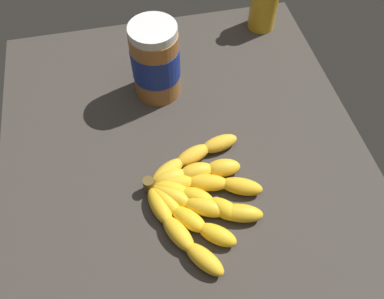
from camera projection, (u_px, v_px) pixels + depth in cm
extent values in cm
cube|color=#38332D|center=(185.00, 158.00, 77.87)|extent=(80.51, 69.41, 4.35)
ellipsoid|color=gold|center=(160.00, 206.00, 67.92)|extent=(8.07, 4.97, 3.08)
ellipsoid|color=gold|center=(178.00, 234.00, 65.09)|extent=(8.11, 6.11, 3.08)
ellipsoid|color=gold|center=(204.00, 259.00, 62.67)|extent=(7.84, 7.02, 3.08)
ellipsoid|color=yellow|center=(165.00, 201.00, 68.50)|extent=(7.36, 6.24, 3.06)
ellipsoid|color=yellow|center=(189.00, 219.00, 66.53)|extent=(7.08, 6.82, 3.06)
ellipsoid|color=yellow|center=(217.00, 235.00, 64.97)|extent=(6.60, 7.22, 3.06)
ellipsoid|color=gold|center=(172.00, 196.00, 69.00)|extent=(7.25, 7.98, 3.17)
ellipsoid|color=gold|center=(205.00, 207.00, 67.77)|extent=(6.42, 8.26, 3.17)
ellipsoid|color=gold|center=(240.00, 213.00, 67.12)|extent=(5.39, 8.27, 3.17)
ellipsoid|color=yellow|center=(171.00, 190.00, 69.64)|extent=(5.52, 7.01, 3.18)
ellipsoid|color=yellow|center=(198.00, 197.00, 68.80)|extent=(6.15, 6.96, 3.18)
ellipsoid|color=yellow|center=(224.00, 209.00, 67.53)|extent=(6.61, 6.72, 3.18)
ellipsoid|color=gold|center=(174.00, 183.00, 70.44)|extent=(3.90, 7.79, 3.05)
ellipsoid|color=gold|center=(208.00, 183.00, 70.51)|extent=(4.91, 8.02, 3.05)
ellipsoid|color=gold|center=(242.00, 186.00, 70.09)|extent=(5.82, 8.08, 3.05)
ellipsoid|color=gold|center=(170.00, 178.00, 70.88)|extent=(4.11, 6.58, 3.27)
ellipsoid|color=gold|center=(197.00, 172.00, 71.69)|extent=(3.36, 6.23, 3.27)
ellipsoid|color=gold|center=(223.00, 168.00, 72.15)|extent=(3.93, 6.51, 3.27)
ellipsoid|color=gold|center=(168.00, 171.00, 71.88)|extent=(6.20, 7.72, 2.99)
ellipsoid|color=gold|center=(193.00, 155.00, 73.86)|extent=(5.30, 7.78, 2.99)
ellipsoid|color=gold|center=(220.00, 144.00, 75.36)|extent=(4.25, 7.61, 2.99)
cylinder|color=brown|center=(149.00, 185.00, 69.96)|extent=(2.00, 2.00, 3.00)
cylinder|color=#9E602D|center=(156.00, 64.00, 79.05)|extent=(9.48, 9.48, 14.78)
cylinder|color=navy|center=(156.00, 62.00, 78.44)|extent=(9.67, 9.67, 6.65)
cylinder|color=silver|center=(153.00, 31.00, 72.24)|extent=(9.19, 9.19, 1.73)
cylinder|color=gold|center=(264.00, 7.00, 92.71)|extent=(6.44, 6.44, 10.81)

